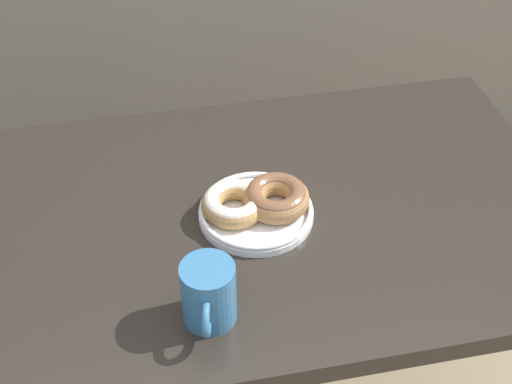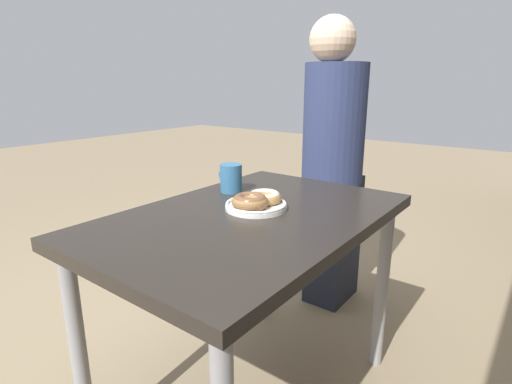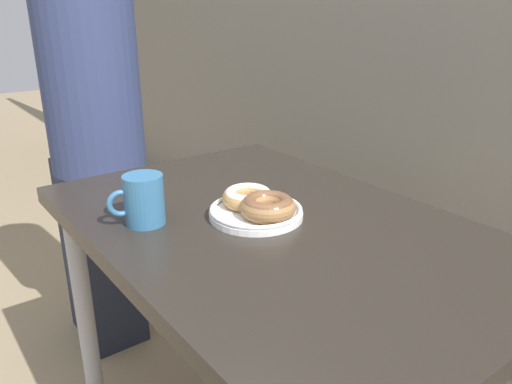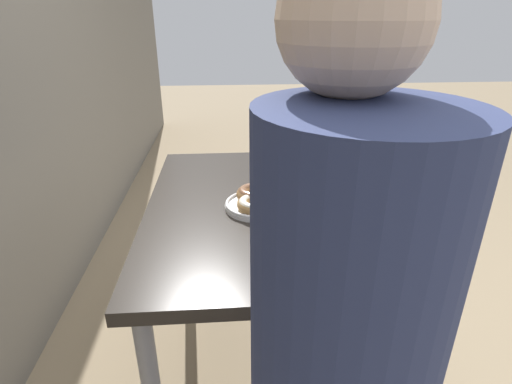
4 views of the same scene
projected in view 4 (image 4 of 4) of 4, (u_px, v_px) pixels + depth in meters
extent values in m
plane|color=#937F60|center=(296.00, 356.00, 1.72)|extent=(14.00, 14.00, 0.00)
cube|color=#28231E|center=(251.00, 207.00, 1.41)|extent=(1.09, 0.72, 0.04)
cylinder|color=#99999E|center=(304.00, 229.00, 2.02)|extent=(0.05, 0.05, 0.70)
cylinder|color=#99999E|center=(185.00, 233.00, 1.98)|extent=(0.05, 0.05, 0.70)
cylinder|color=white|center=(256.00, 206.00, 1.35)|extent=(0.21, 0.21, 0.01)
torus|color=white|center=(256.00, 203.00, 1.35)|extent=(0.21, 0.21, 0.01)
torus|color=#9E7042|center=(254.00, 194.00, 1.38)|extent=(0.13, 0.13, 0.04)
torus|color=brown|center=(254.00, 192.00, 1.37)|extent=(0.12, 0.12, 0.03)
torus|color=#B2844C|center=(255.00, 205.00, 1.31)|extent=(0.16, 0.16, 0.04)
torus|color=silver|center=(255.00, 203.00, 1.30)|extent=(0.15, 0.15, 0.03)
cylinder|color=teal|center=(327.00, 207.00, 1.24)|extent=(0.09, 0.09, 0.11)
cylinder|color=#382114|center=(328.00, 193.00, 1.22)|extent=(0.07, 0.07, 0.00)
torus|color=teal|center=(342.00, 208.00, 1.23)|extent=(0.02, 0.06, 0.06)
cylinder|color=navy|center=(349.00, 294.00, 0.60)|extent=(0.30, 0.30, 0.56)
sphere|color=beige|center=(354.00, 19.00, 0.51)|extent=(0.21, 0.21, 0.21)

